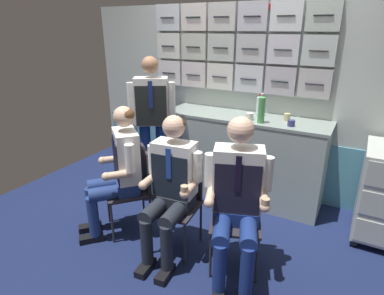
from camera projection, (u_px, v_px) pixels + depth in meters
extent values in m
cube|color=#172147|center=(187.00, 243.00, 3.02)|extent=(4.80, 4.80, 0.04)
cube|color=#B2BCB7|center=(245.00, 101.00, 3.76)|extent=(4.20, 0.06, 2.15)
cube|color=#5292AA|center=(240.00, 159.00, 3.99)|extent=(4.12, 0.01, 0.71)
cube|color=silver|center=(170.00, 73.00, 4.07)|extent=(0.32, 0.06, 0.30)
cylinder|color=black|center=(168.00, 73.00, 4.04)|extent=(0.18, 0.01, 0.01)
cube|color=silver|center=(194.00, 74.00, 3.91)|extent=(0.32, 0.06, 0.30)
cylinder|color=#25272D|center=(193.00, 75.00, 3.88)|extent=(0.18, 0.01, 0.01)
cube|color=silver|center=(221.00, 76.00, 3.75)|extent=(0.32, 0.06, 0.30)
cylinder|color=#241C2B|center=(219.00, 77.00, 3.72)|extent=(0.18, 0.01, 0.01)
cube|color=silver|center=(249.00, 79.00, 3.59)|extent=(0.32, 0.06, 0.30)
cylinder|color=#20212B|center=(248.00, 79.00, 3.56)|extent=(0.18, 0.01, 0.01)
cube|color=#ADA8B5|center=(280.00, 81.00, 3.43)|extent=(0.32, 0.06, 0.30)
cylinder|color=black|center=(280.00, 81.00, 3.40)|extent=(0.18, 0.01, 0.01)
cube|color=#B1AEB1|center=(315.00, 84.00, 3.27)|extent=(0.32, 0.06, 0.30)
cylinder|color=#221E2D|center=(314.00, 84.00, 3.24)|extent=(0.18, 0.01, 0.01)
cube|color=silver|center=(169.00, 46.00, 3.95)|extent=(0.32, 0.06, 0.30)
cylinder|color=black|center=(168.00, 46.00, 3.92)|extent=(0.18, 0.01, 0.01)
cube|color=#B1B5AD|center=(194.00, 47.00, 3.79)|extent=(0.32, 0.06, 0.30)
cylinder|color=#212A21|center=(193.00, 47.00, 3.76)|extent=(0.18, 0.01, 0.01)
cube|color=#AEB5B2|center=(221.00, 47.00, 3.64)|extent=(0.32, 0.06, 0.30)
cylinder|color=black|center=(220.00, 48.00, 3.60)|extent=(0.18, 0.01, 0.01)
cube|color=#AFAEB4|center=(251.00, 48.00, 3.48)|extent=(0.32, 0.06, 0.30)
cylinder|color=#1D2429|center=(250.00, 49.00, 3.45)|extent=(0.18, 0.01, 0.01)
cube|color=silver|center=(284.00, 49.00, 3.32)|extent=(0.32, 0.06, 0.30)
cylinder|color=#242827|center=(283.00, 50.00, 3.29)|extent=(0.18, 0.01, 0.01)
cube|color=#B5C0BF|center=(319.00, 50.00, 3.16)|extent=(0.32, 0.06, 0.30)
cylinder|color=#292524|center=(319.00, 51.00, 3.13)|extent=(0.18, 0.01, 0.01)
cube|color=silver|center=(169.00, 18.00, 3.84)|extent=(0.32, 0.06, 0.30)
cylinder|color=#26262F|center=(167.00, 17.00, 3.81)|extent=(0.18, 0.01, 0.01)
cube|color=silver|center=(194.00, 17.00, 3.68)|extent=(0.32, 0.06, 0.30)
cylinder|color=black|center=(193.00, 17.00, 3.65)|extent=(0.18, 0.01, 0.01)
cube|color=#BAB9B7|center=(222.00, 17.00, 3.52)|extent=(0.32, 0.06, 0.30)
cylinder|color=black|center=(221.00, 17.00, 3.49)|extent=(0.18, 0.01, 0.01)
cube|color=#B1B3C0|center=(253.00, 16.00, 3.36)|extent=(0.32, 0.06, 0.30)
cylinder|color=black|center=(252.00, 16.00, 3.33)|extent=(0.18, 0.01, 0.01)
cube|color=silver|center=(287.00, 16.00, 3.20)|extent=(0.32, 0.06, 0.30)
cylinder|color=#272624|center=(286.00, 15.00, 3.17)|extent=(0.18, 0.01, 0.01)
cube|color=#ABB6AF|center=(324.00, 15.00, 3.04)|extent=(0.32, 0.06, 0.30)
cylinder|color=#1F2725|center=(323.00, 15.00, 3.01)|extent=(0.18, 0.01, 0.01)
cube|color=red|center=(264.00, 7.00, 3.29)|extent=(0.20, 0.02, 0.05)
cube|color=#94A39D|center=(242.00, 158.00, 3.69)|extent=(1.79, 0.52, 0.95)
cube|color=gray|center=(245.00, 118.00, 3.52)|extent=(1.82, 0.53, 0.03)
sphere|color=black|center=(354.00, 242.00, 2.94)|extent=(0.07, 0.07, 0.07)
sphere|color=black|center=(357.00, 214.00, 3.39)|extent=(0.07, 0.07, 0.07)
cube|color=beige|center=(383.00, 191.00, 2.94)|extent=(0.40, 0.64, 0.83)
cube|color=#AAB1A9|center=(377.00, 234.00, 2.77)|extent=(0.35, 0.01, 0.22)
cube|color=#AAB1A9|center=(384.00, 207.00, 2.67)|extent=(0.35, 0.01, 0.22)
cylinder|color=#2D2D33|center=(108.00, 205.00, 3.25)|extent=(0.02, 0.02, 0.41)
cylinder|color=#2D2D33|center=(112.00, 224.00, 2.93)|extent=(0.02, 0.02, 0.41)
cylinder|color=#2D2D33|center=(143.00, 199.00, 3.36)|extent=(0.02, 0.02, 0.41)
cylinder|color=#2D2D33|center=(151.00, 216.00, 3.04)|extent=(0.02, 0.02, 0.41)
cube|color=#28242C|center=(127.00, 191.00, 3.07)|extent=(0.56, 0.56, 0.02)
cube|color=#28242C|center=(146.00, 168.00, 3.05)|extent=(0.29, 0.27, 0.40)
cylinder|color=#2D2D33|center=(141.00, 161.00, 3.21)|extent=(0.02, 0.02, 0.40)
cylinder|color=#2D2D33|center=(149.00, 176.00, 2.89)|extent=(0.02, 0.02, 0.40)
cube|color=black|center=(91.00, 227.00, 3.17)|extent=(0.21, 0.22, 0.06)
cube|color=black|center=(92.00, 238.00, 3.01)|extent=(0.21, 0.22, 0.06)
cylinder|color=navy|center=(92.00, 207.00, 3.10)|extent=(0.10, 0.10, 0.40)
cylinder|color=navy|center=(93.00, 217.00, 2.94)|extent=(0.10, 0.10, 0.40)
cylinder|color=navy|center=(108.00, 184.00, 3.08)|extent=(0.35, 0.37, 0.13)
cylinder|color=navy|center=(110.00, 193.00, 2.91)|extent=(0.35, 0.37, 0.13)
cube|color=navy|center=(127.00, 184.00, 3.04)|extent=(0.38, 0.37, 0.12)
cube|color=white|center=(127.00, 155.00, 2.95)|extent=(0.40, 0.38, 0.47)
cube|color=black|center=(116.00, 161.00, 2.93)|extent=(0.25, 0.23, 0.38)
cube|color=navy|center=(114.00, 148.00, 2.88)|extent=(0.04, 0.04, 0.26)
cylinder|color=white|center=(123.00, 143.00, 3.11)|extent=(0.08, 0.08, 0.26)
cylinder|color=#DAB290|center=(113.00, 159.00, 3.11)|extent=(0.21, 0.22, 0.07)
sphere|color=#DAB290|center=(102.00, 161.00, 3.08)|extent=(0.08, 0.08, 0.08)
cylinder|color=white|center=(130.00, 158.00, 2.75)|extent=(0.08, 0.08, 0.26)
cylinder|color=#DAB290|center=(118.00, 175.00, 2.78)|extent=(0.21, 0.22, 0.07)
sphere|color=#DAB290|center=(106.00, 177.00, 2.75)|extent=(0.08, 0.08, 0.08)
sphere|color=#DAB290|center=(124.00, 117.00, 2.82)|extent=(0.19, 0.19, 0.19)
ellipsoid|color=brown|center=(125.00, 115.00, 2.81)|extent=(0.25, 0.25, 0.13)
cylinder|color=#2D2D33|center=(147.00, 234.00, 2.78)|extent=(0.02, 0.02, 0.41)
cylinder|color=#2D2D33|center=(185.00, 245.00, 2.65)|extent=(0.02, 0.02, 0.41)
cylinder|color=#2D2D33|center=(166.00, 214.00, 3.09)|extent=(0.02, 0.02, 0.41)
cylinder|color=#2D2D33|center=(201.00, 222.00, 2.96)|extent=(0.02, 0.02, 0.41)
cube|color=#28242C|center=(174.00, 207.00, 2.79)|extent=(0.44, 0.44, 0.02)
cube|color=#28242C|center=(183.00, 177.00, 2.88)|extent=(0.37, 0.06, 0.40)
cylinder|color=#2D2D33|center=(165.00, 174.00, 2.94)|extent=(0.02, 0.02, 0.40)
cylinder|color=#2D2D33|center=(201.00, 181.00, 2.81)|extent=(0.02, 0.02, 0.40)
cube|color=black|center=(146.00, 267.00, 2.64)|extent=(0.11, 0.23, 0.06)
cube|color=black|center=(165.00, 274.00, 2.57)|extent=(0.11, 0.23, 0.06)
cylinder|color=#20242E|center=(147.00, 242.00, 2.59)|extent=(0.10, 0.10, 0.40)
cylinder|color=#20242E|center=(167.00, 247.00, 2.53)|extent=(0.10, 0.10, 0.40)
cylinder|color=#20242E|center=(156.00, 208.00, 2.66)|extent=(0.17, 0.38, 0.13)
cylinder|color=#20242E|center=(175.00, 213.00, 2.59)|extent=(0.17, 0.38, 0.13)
cube|color=#20242E|center=(174.00, 200.00, 2.77)|extent=(0.35, 0.23, 0.12)
cube|color=white|center=(175.00, 168.00, 2.68)|extent=(0.37, 0.23, 0.47)
cube|color=black|center=(169.00, 177.00, 2.61)|extent=(0.32, 0.04, 0.37)
cube|color=#1C3C93|center=(168.00, 164.00, 2.56)|extent=(0.04, 0.01, 0.26)
cylinder|color=white|center=(153.00, 159.00, 2.74)|extent=(0.08, 0.08, 0.25)
cylinder|color=beige|center=(150.00, 180.00, 2.69)|extent=(0.09, 0.24, 0.07)
sphere|color=beige|center=(143.00, 185.00, 2.60)|extent=(0.08, 0.08, 0.08)
cylinder|color=white|center=(197.00, 167.00, 2.59)|extent=(0.08, 0.08, 0.25)
cylinder|color=beige|center=(190.00, 188.00, 2.56)|extent=(0.09, 0.24, 0.07)
sphere|color=beige|center=(184.00, 194.00, 2.47)|extent=(0.08, 0.08, 0.08)
cylinder|color=tan|center=(184.00, 189.00, 2.45)|extent=(0.06, 0.06, 0.06)
sphere|color=beige|center=(174.00, 127.00, 2.55)|extent=(0.19, 0.19, 0.19)
ellipsoid|color=#55351C|center=(174.00, 124.00, 2.56)|extent=(0.20, 0.18, 0.13)
cylinder|color=#2D2D33|center=(210.00, 256.00, 2.51)|extent=(0.02, 0.02, 0.41)
cylinder|color=#2D2D33|center=(257.00, 261.00, 2.46)|extent=(0.02, 0.02, 0.41)
cylinder|color=#2D2D33|center=(215.00, 229.00, 2.85)|extent=(0.02, 0.02, 0.41)
cylinder|color=#2D2D33|center=(256.00, 233.00, 2.79)|extent=(0.02, 0.02, 0.41)
cube|color=#28242C|center=(235.00, 222.00, 2.58)|extent=(0.51, 0.51, 0.02)
cube|color=#28242C|center=(237.00, 188.00, 2.68)|extent=(0.36, 0.15, 0.40)
cylinder|color=#2D2D33|center=(216.00, 187.00, 2.70)|extent=(0.02, 0.02, 0.40)
cylinder|color=#2D2D33|center=(259.00, 190.00, 2.64)|extent=(0.02, 0.02, 0.40)
cylinder|color=navy|center=(219.00, 267.00, 2.32)|extent=(0.10, 0.10, 0.40)
cylinder|color=navy|center=(247.00, 270.00, 2.29)|extent=(0.10, 0.10, 0.40)
cylinder|color=navy|center=(222.00, 228.00, 2.41)|extent=(0.26, 0.42, 0.13)
cylinder|color=navy|center=(248.00, 230.00, 2.38)|extent=(0.26, 0.42, 0.13)
cube|color=navy|center=(236.00, 215.00, 2.55)|extent=(0.40, 0.31, 0.12)
cube|color=white|center=(238.00, 178.00, 2.46)|extent=(0.43, 0.33, 0.50)
cube|color=black|center=(237.00, 190.00, 2.38)|extent=(0.33, 0.13, 0.40)
cube|color=black|center=(238.00, 174.00, 2.32)|extent=(0.04, 0.02, 0.28)
cylinder|color=white|center=(210.00, 170.00, 2.47)|extent=(0.08, 0.08, 0.27)
cylinder|color=beige|center=(211.00, 195.00, 2.42)|extent=(0.15, 0.26, 0.07)
sphere|color=beige|center=(209.00, 203.00, 2.32)|extent=(0.08, 0.08, 0.08)
cylinder|color=white|center=(268.00, 174.00, 2.41)|extent=(0.08, 0.08, 0.27)
cylinder|color=beige|center=(264.00, 199.00, 2.36)|extent=(0.15, 0.26, 0.07)
sphere|color=beige|center=(265.00, 207.00, 2.26)|extent=(0.08, 0.08, 0.08)
cylinder|color=tan|center=(265.00, 202.00, 2.25)|extent=(0.06, 0.06, 0.06)
sphere|color=beige|center=(241.00, 130.00, 2.32)|extent=(0.20, 0.20, 0.20)
ellipsoid|color=gray|center=(241.00, 127.00, 2.33)|extent=(0.24, 0.24, 0.14)
cube|color=black|center=(147.00, 193.00, 3.82)|extent=(0.20, 0.25, 0.06)
cube|color=black|center=(164.00, 193.00, 3.83)|extent=(0.20, 0.25, 0.06)
cylinder|color=navy|center=(146.00, 158.00, 3.69)|extent=(0.12, 0.12, 0.83)
cylinder|color=navy|center=(162.00, 158.00, 3.70)|extent=(0.12, 0.12, 0.83)
cube|color=white|center=(152.00, 101.00, 3.46)|extent=(0.41, 0.36, 0.51)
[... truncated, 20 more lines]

